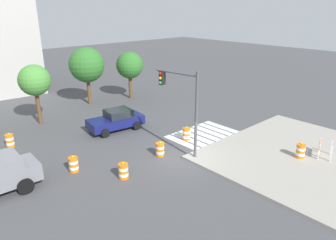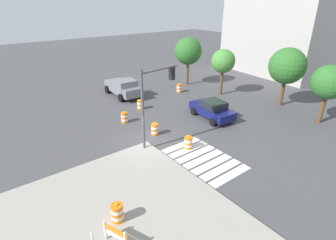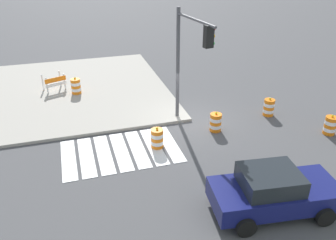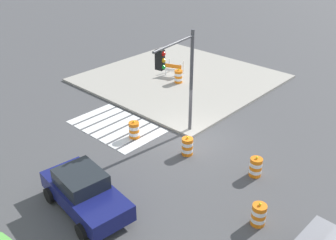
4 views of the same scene
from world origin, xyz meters
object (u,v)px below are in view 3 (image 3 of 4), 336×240
traffic_barrel_median_near (330,125)px  traffic_barrel_on_sidewalk (76,86)px  sports_car (273,191)px  traffic_barrel_median_far (269,107)px  construction_barricade (55,82)px  traffic_light_pole (190,51)px  traffic_barrel_crosswalk_end (216,122)px  traffic_barrel_far_curb (157,138)px

traffic_barrel_median_near → traffic_barrel_on_sidewalk: (11.33, -8.29, 0.15)m
traffic_barrel_median_near → traffic_barrel_on_sidewalk: traffic_barrel_on_sidewalk is taller
sports_car → traffic_barrel_on_sidewalk: sports_car is taller
traffic_barrel_median_far → construction_barricade: 12.59m
traffic_barrel_on_sidewalk → traffic_light_pole: 8.28m
traffic_barrel_median_near → construction_barricade: (12.51, -9.11, 0.27)m
sports_car → construction_barricade: size_ratio=3.14×
traffic_barrel_on_sidewalk → traffic_barrel_crosswalk_end: bearing=134.1°
sports_car → traffic_barrel_median_near: 6.82m
traffic_barrel_crosswalk_end → sports_car: bearing=85.4°
sports_car → traffic_barrel_median_far: 7.60m
traffic_barrel_far_curb → traffic_barrel_on_sidewalk: traffic_barrel_on_sidewalk is taller
traffic_barrel_crosswalk_end → traffic_barrel_median_near: bearing=159.8°
traffic_barrel_median_far → construction_barricade: construction_barricade is taller
traffic_barrel_median_near → traffic_barrel_far_curb: 8.33m
traffic_barrel_median_near → sports_car: bearing=34.9°
traffic_barrel_crosswalk_end → construction_barricade: (7.39, -7.23, 0.27)m
construction_barricade → traffic_light_pole: size_ratio=0.26×
traffic_barrel_on_sidewalk → traffic_light_pole: (-5.02, 5.70, 3.31)m
traffic_barrel_far_curb → construction_barricade: bearing=-61.6°
traffic_barrel_median_near → traffic_barrel_median_far: size_ratio=1.00×
sports_car → traffic_barrel_median_near: bearing=-145.1°
traffic_barrel_median_far → traffic_barrel_far_curb: 6.68m
traffic_barrel_far_curb → construction_barricade: (4.27, -7.90, 0.27)m
sports_car → traffic_barrel_median_far: size_ratio=4.40×
traffic_light_pole → traffic_barrel_median_near: bearing=157.7°
sports_car → traffic_barrel_crosswalk_end: size_ratio=4.40×
traffic_barrel_far_curb → construction_barricade: 8.98m
traffic_barrel_on_sidewalk → construction_barricade: (1.18, -0.82, 0.12)m
traffic_barrel_median_near → traffic_barrel_median_far: same height
traffic_barrel_crosswalk_end → traffic_barrel_median_far: same height
traffic_light_pole → traffic_barrel_median_far: bearing=-179.4°
traffic_barrel_median_far → traffic_barrel_median_near: bearing=123.1°
construction_barricade → traffic_barrel_median_far: bearing=149.0°
sports_car → traffic_barrel_crosswalk_end: sports_car is taller
sports_car → traffic_barrel_median_far: bearing=-120.6°
traffic_barrel_crosswalk_end → traffic_light_pole: 3.73m
traffic_barrel_median_near → traffic_barrel_far_curb: size_ratio=1.00×
sports_car → traffic_barrel_median_near: (-5.58, -3.90, -0.36)m
sports_car → construction_barricade: bearing=-62.0°
traffic_barrel_on_sidewalk → sports_car: bearing=115.2°
traffic_barrel_median_near → traffic_barrel_on_sidewalk: 14.04m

